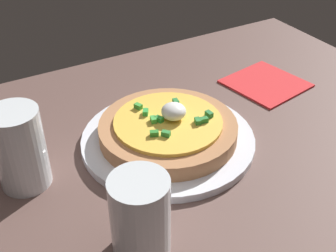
{
  "coord_description": "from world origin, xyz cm",
  "views": [
    {
      "loc": [
        24.23,
        41.54,
        45.12
      ],
      "look_at": [
        -3.8,
        -7.15,
        5.71
      ],
      "focal_mm": 46.75,
      "sensor_mm": 36.0,
      "label": 1
    }
  ],
  "objects_px": {
    "plate": "(168,139)",
    "napkin": "(266,83)",
    "cup_near": "(140,219)",
    "cup_far": "(21,153)",
    "pizza": "(168,128)"
  },
  "relations": [
    {
      "from": "cup_near",
      "to": "cup_far",
      "type": "height_order",
      "value": "cup_far"
    },
    {
      "from": "cup_near",
      "to": "cup_far",
      "type": "distance_m",
      "value": 0.21
    },
    {
      "from": "cup_near",
      "to": "napkin",
      "type": "relative_size",
      "value": 0.81
    },
    {
      "from": "plate",
      "to": "napkin",
      "type": "bearing_deg",
      "value": -165.27
    },
    {
      "from": "plate",
      "to": "cup_far",
      "type": "xyz_separation_m",
      "value": [
        0.22,
        -0.02,
        0.05
      ]
    },
    {
      "from": "plate",
      "to": "pizza",
      "type": "height_order",
      "value": "pizza"
    },
    {
      "from": "plate",
      "to": "pizza",
      "type": "xyz_separation_m",
      "value": [
        -0.0,
        -0.0,
        0.02
      ]
    },
    {
      "from": "cup_far",
      "to": "pizza",
      "type": "bearing_deg",
      "value": 174.69
    },
    {
      "from": "plate",
      "to": "cup_near",
      "type": "height_order",
      "value": "cup_near"
    },
    {
      "from": "cup_near",
      "to": "cup_far",
      "type": "bearing_deg",
      "value": -65.05
    },
    {
      "from": "plate",
      "to": "pizza",
      "type": "relative_size",
      "value": 1.26
    },
    {
      "from": "pizza",
      "to": "cup_near",
      "type": "height_order",
      "value": "cup_near"
    },
    {
      "from": "plate",
      "to": "cup_near",
      "type": "bearing_deg",
      "value": 51.58
    },
    {
      "from": "plate",
      "to": "napkin",
      "type": "height_order",
      "value": "plate"
    },
    {
      "from": "plate",
      "to": "napkin",
      "type": "distance_m",
      "value": 0.27
    }
  ]
}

